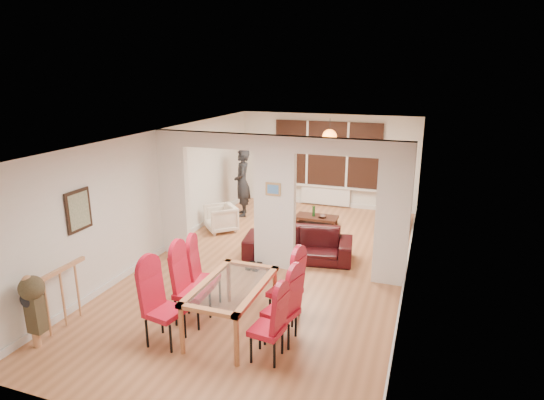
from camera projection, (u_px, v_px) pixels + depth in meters
The scene contains 24 objects.
floor at pixel (275, 266), 9.03m from camera, with size 5.00×9.00×0.01m, color #B57249.
room_walls at pixel (275, 203), 8.67m from camera, with size 5.00×9.00×2.60m, color silver, non-canonical shape.
divider_wall at pixel (275, 203), 8.67m from camera, with size 5.00×0.18×2.60m, color white.
bay_window_blinds at pixel (327, 154), 12.64m from camera, with size 3.00×0.08×1.80m, color black.
radiator at pixel (325, 196), 12.93m from camera, with size 1.40×0.08×0.50m, color white.
pendant_light at pixel (330, 137), 11.33m from camera, with size 0.36×0.36×0.36m, color orange.
stair_newel at pixel (60, 295), 6.70m from camera, with size 0.40×1.20×1.10m, color tan, non-canonical shape.
wall_poster at pixel (78, 210), 7.21m from camera, with size 0.04×0.52×0.67m, color gray.
pillar_photo at pixel (273, 189), 8.50m from camera, with size 0.30×0.03×0.25m, color #4C8CD8.
dining_table at pixel (232, 307), 6.69m from camera, with size 0.91×1.62×0.76m, color #B06B40, non-canonical shape.
dining_chair_la at pixel (165, 306), 6.33m from camera, with size 0.46×0.46×1.15m, color red, non-canonical shape.
dining_chair_lb at pixel (192, 288), 6.87m from camera, with size 0.46×0.46×1.15m, color red, non-canonical shape.
dining_chair_lc at pixel (205, 276), 7.34m from camera, with size 0.43×0.43×1.08m, color red, non-canonical shape.
dining_chair_ra at pixel (267, 325), 6.00m from camera, with size 0.41×0.41×1.02m, color red, non-canonical shape.
dining_chair_rb at pixel (281, 307), 6.39m from camera, with size 0.43×0.43×1.07m, color red, non-canonical shape.
dining_chair_rc at pixel (285, 287), 6.95m from camera, with size 0.44×0.44×1.09m, color red, non-canonical shape.
sofa at pixel (298, 244), 9.31m from camera, with size 2.19×0.86×0.64m, color black.
armchair at pixel (221, 218), 10.91m from camera, with size 0.69×0.67×0.63m, color beige.
person at pixel (242, 183), 11.96m from camera, with size 0.43×0.65×1.78m, color black.
television at pixel (394, 215), 11.20m from camera, with size 0.14×1.08×0.62m, color black.
coffee_table at pixel (316, 221), 11.36m from camera, with size 1.04×0.52×0.24m, color #331911, non-canonical shape.
bottle at pixel (314, 211), 11.29m from camera, with size 0.07×0.07×0.28m, color #143F19.
bowl at pixel (322, 217), 11.21m from camera, with size 0.21×0.21×0.05m, color #331911.
shoes at pixel (254, 266), 8.87m from camera, with size 0.25×0.27×0.11m, color black, non-canonical shape.
Camera 1 is at (2.73, -7.86, 3.74)m, focal length 30.00 mm.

